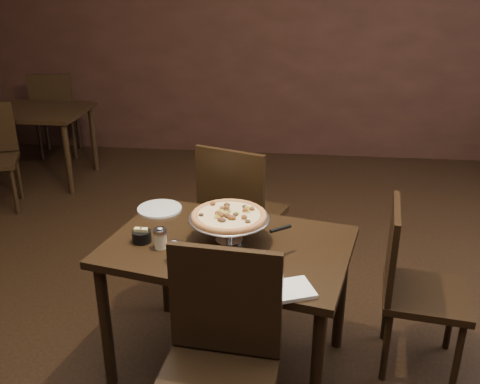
# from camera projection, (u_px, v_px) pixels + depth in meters

# --- Properties ---
(room) EXTENTS (6.04, 7.04, 2.84)m
(room) POSITION_uv_depth(u_px,v_px,m) (237.00, 100.00, 2.19)
(room) COLOR black
(room) RESTS_ON ground
(dining_table) EXTENTS (1.26, 0.97, 0.70)m
(dining_table) POSITION_uv_depth(u_px,v_px,m) (228.00, 260.00, 2.56)
(dining_table) COLOR black
(dining_table) RESTS_ON ground
(background_table) EXTENTS (1.10, 0.74, 0.69)m
(background_table) POSITION_uv_depth(u_px,v_px,m) (27.00, 119.00, 4.97)
(background_table) COLOR black
(background_table) RESTS_ON ground
(pizza_stand) EXTENTS (0.38, 0.38, 0.16)m
(pizza_stand) POSITION_uv_depth(u_px,v_px,m) (229.00, 216.00, 2.49)
(pizza_stand) COLOR #B4B4BB
(pizza_stand) RESTS_ON dining_table
(parmesan_shaker) EXTENTS (0.06, 0.06, 0.11)m
(parmesan_shaker) POSITION_uv_depth(u_px,v_px,m) (160.00, 238.00, 2.46)
(parmesan_shaker) COLOR beige
(parmesan_shaker) RESTS_ON dining_table
(pepper_flake_shaker) EXTENTS (0.06, 0.06, 0.10)m
(pepper_flake_shaker) POSITION_uv_depth(u_px,v_px,m) (174.00, 250.00, 2.36)
(pepper_flake_shaker) COLOR maroon
(pepper_flake_shaker) RESTS_ON dining_table
(packet_caddy) EXTENTS (0.09, 0.09, 0.07)m
(packet_caddy) POSITION_uv_depth(u_px,v_px,m) (142.00, 236.00, 2.52)
(packet_caddy) COLOR black
(packet_caddy) RESTS_ON dining_table
(napkin_stack) EXTENTS (0.20, 0.20, 0.02)m
(napkin_stack) POSITION_uv_depth(u_px,v_px,m) (293.00, 289.00, 2.14)
(napkin_stack) COLOR white
(napkin_stack) RESTS_ON dining_table
(plate_left) EXTENTS (0.24, 0.24, 0.01)m
(plate_left) POSITION_uv_depth(u_px,v_px,m) (160.00, 209.00, 2.86)
(plate_left) COLOR silver
(plate_left) RESTS_ON dining_table
(plate_near) EXTENTS (0.23, 0.23, 0.01)m
(plate_near) POSITION_uv_depth(u_px,v_px,m) (224.00, 277.00, 2.23)
(plate_near) COLOR silver
(plate_near) RESTS_ON dining_table
(serving_spatula) EXTENTS (0.15, 0.15, 0.02)m
(serving_spatula) POSITION_uv_depth(u_px,v_px,m) (281.00, 229.00, 2.38)
(serving_spatula) COLOR #B4B4BB
(serving_spatula) RESTS_ON pizza_stand
(chair_far) EXTENTS (0.56, 0.56, 0.94)m
(chair_far) POSITION_uv_depth(u_px,v_px,m) (239.00, 210.00, 3.31)
(chair_far) COLOR black
(chair_far) RESTS_ON ground
(chair_near) EXTENTS (0.48, 0.48, 0.95)m
(chair_near) POSITION_uv_depth(u_px,v_px,m) (218.00, 364.00, 2.03)
(chair_near) COLOR black
(chair_near) RESTS_ON ground
(chair_side) EXTENTS (0.46, 0.46, 0.87)m
(chair_side) POSITION_uv_depth(u_px,v_px,m) (412.00, 283.00, 2.62)
(chair_side) COLOR black
(chair_side) RESTS_ON ground
(bg_chair_far) EXTENTS (0.51, 0.51, 0.91)m
(bg_chair_far) POSITION_uv_depth(u_px,v_px,m) (55.00, 111.00, 5.63)
(bg_chair_far) COLOR black
(bg_chair_far) RESTS_ON ground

